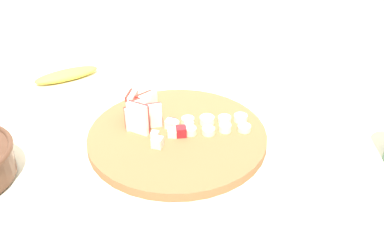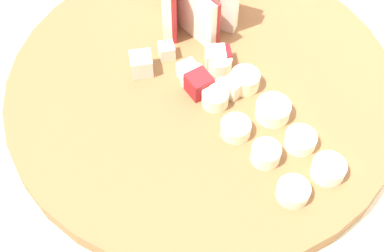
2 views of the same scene
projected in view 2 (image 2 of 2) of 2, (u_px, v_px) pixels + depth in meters
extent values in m
cube|color=beige|center=(194.00, 235.00, 0.91)|extent=(1.20, 0.87, 0.90)
cylinder|color=brown|center=(202.00, 89.00, 0.51)|extent=(0.36, 0.36, 0.02)
cube|color=#A32323|center=(175.00, 2.00, 0.51)|extent=(0.04, 0.03, 0.07)
cube|color=white|center=(169.00, 2.00, 0.51)|extent=(0.04, 0.03, 0.07)
cube|color=#A32323|center=(202.00, 14.00, 0.51)|extent=(0.05, 0.01, 0.05)
cube|color=#EFE5CC|center=(198.00, 17.00, 0.51)|extent=(0.05, 0.01, 0.05)
cube|color=beige|center=(180.00, 0.00, 0.52)|extent=(0.04, 0.02, 0.05)
cube|color=white|center=(219.00, 91.00, 0.48)|extent=(0.02, 0.02, 0.02)
cube|color=beige|center=(188.00, 72.00, 0.49)|extent=(0.02, 0.02, 0.02)
cube|color=maroon|center=(199.00, 84.00, 0.48)|extent=(0.02, 0.02, 0.02)
cube|color=beige|center=(167.00, 51.00, 0.51)|extent=(0.02, 0.02, 0.01)
cube|color=beige|center=(233.00, 87.00, 0.48)|extent=(0.02, 0.02, 0.02)
cube|color=beige|center=(216.00, 57.00, 0.50)|extent=(0.02, 0.02, 0.02)
cube|color=beige|center=(141.00, 64.00, 0.50)|extent=(0.03, 0.03, 0.02)
cube|color=maroon|center=(226.00, 55.00, 0.51)|extent=(0.02, 0.02, 0.02)
cylinder|color=beige|center=(193.00, 76.00, 0.49)|extent=(0.02, 0.02, 0.01)
cylinder|color=beige|center=(215.00, 98.00, 0.48)|extent=(0.02, 0.02, 0.01)
cylinder|color=beige|center=(236.00, 128.00, 0.46)|extent=(0.03, 0.03, 0.01)
cylinder|color=#F4EAC6|center=(266.00, 154.00, 0.44)|extent=(0.02, 0.02, 0.01)
cylinder|color=beige|center=(293.00, 191.00, 0.43)|extent=(0.03, 0.03, 0.01)
cylinder|color=white|center=(220.00, 63.00, 0.50)|extent=(0.02, 0.02, 0.01)
cylinder|color=beige|center=(242.00, 82.00, 0.49)|extent=(0.03, 0.03, 0.02)
cylinder|color=#F4EAC6|center=(270.00, 112.00, 0.47)|extent=(0.03, 0.03, 0.01)
cylinder|color=white|center=(300.00, 140.00, 0.45)|extent=(0.03, 0.03, 0.01)
cylinder|color=white|center=(327.00, 170.00, 0.44)|extent=(0.03, 0.03, 0.01)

